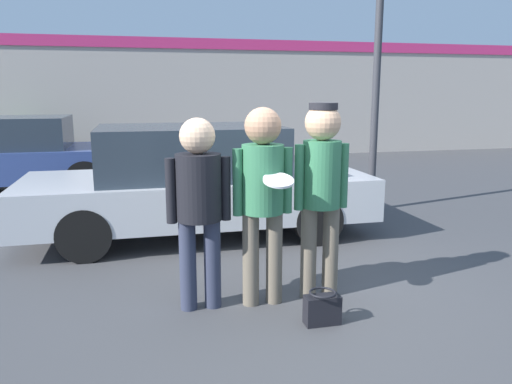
{
  "coord_description": "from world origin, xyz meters",
  "views": [
    {
      "loc": [
        -1.43,
        -4.17,
        1.92
      ],
      "look_at": [
        -0.36,
        0.29,
        1.0
      ],
      "focal_mm": 35.0,
      "sensor_mm": 36.0,
      "label": 1
    }
  ],
  "objects_px": {
    "street_lamp": "(391,14)",
    "handbag": "(322,308)",
    "parked_car_near": "(196,182)",
    "parked_car_far": "(4,155)",
    "person_right": "(321,181)",
    "person_left": "(199,196)",
    "person_middle_with_frisbee": "(263,188)",
    "shrub": "(31,145)"
  },
  "relations": [
    {
      "from": "parked_car_near",
      "to": "street_lamp",
      "type": "bearing_deg",
      "value": 13.56
    },
    {
      "from": "parked_car_near",
      "to": "parked_car_far",
      "type": "distance_m",
      "value": 4.82
    },
    {
      "from": "person_middle_with_frisbee",
      "to": "shrub",
      "type": "bearing_deg",
      "value": 110.96
    },
    {
      "from": "person_middle_with_frisbee",
      "to": "parked_car_far",
      "type": "xyz_separation_m",
      "value": [
        -3.52,
        6.02,
        -0.34
      ]
    },
    {
      "from": "person_left",
      "to": "parked_car_far",
      "type": "xyz_separation_m",
      "value": [
        -2.95,
        5.99,
        -0.28
      ]
    },
    {
      "from": "person_right",
      "to": "parked_car_far",
      "type": "xyz_separation_m",
      "value": [
        -4.08,
        5.98,
        -0.37
      ]
    },
    {
      "from": "handbag",
      "to": "person_middle_with_frisbee",
      "type": "bearing_deg",
      "value": 125.9
    },
    {
      "from": "handbag",
      "to": "shrub",
      "type": "bearing_deg",
      "value": 111.82
    },
    {
      "from": "person_right",
      "to": "handbag",
      "type": "bearing_deg",
      "value": -107.72
    },
    {
      "from": "person_left",
      "to": "shrub",
      "type": "relative_size",
      "value": 1.51
    },
    {
      "from": "parked_car_near",
      "to": "shrub",
      "type": "height_order",
      "value": "parked_car_near"
    },
    {
      "from": "parked_car_near",
      "to": "street_lamp",
      "type": "relative_size",
      "value": 0.91
    },
    {
      "from": "person_middle_with_frisbee",
      "to": "street_lamp",
      "type": "xyz_separation_m",
      "value": [
        2.84,
        3.18,
        2.01
      ]
    },
    {
      "from": "person_left",
      "to": "person_right",
      "type": "relative_size",
      "value": 0.94
    },
    {
      "from": "street_lamp",
      "to": "handbag",
      "type": "distance_m",
      "value": 5.35
    },
    {
      "from": "person_middle_with_frisbee",
      "to": "street_lamp",
      "type": "bearing_deg",
      "value": 48.25
    },
    {
      "from": "parked_car_far",
      "to": "street_lamp",
      "type": "height_order",
      "value": "street_lamp"
    },
    {
      "from": "parked_car_far",
      "to": "handbag",
      "type": "bearing_deg",
      "value": -59.24
    },
    {
      "from": "parked_car_far",
      "to": "handbag",
      "type": "height_order",
      "value": "parked_car_far"
    },
    {
      "from": "shrub",
      "to": "handbag",
      "type": "relative_size",
      "value": 3.76
    },
    {
      "from": "person_left",
      "to": "person_right",
      "type": "distance_m",
      "value": 1.14
    },
    {
      "from": "person_right",
      "to": "parked_car_far",
      "type": "height_order",
      "value": "person_right"
    },
    {
      "from": "person_left",
      "to": "parked_car_far",
      "type": "bearing_deg",
      "value": 116.22
    },
    {
      "from": "person_right",
      "to": "street_lamp",
      "type": "xyz_separation_m",
      "value": [
        2.27,
        3.14,
        1.99
      ]
    },
    {
      "from": "shrub",
      "to": "handbag",
      "type": "bearing_deg",
      "value": -68.18
    },
    {
      "from": "street_lamp",
      "to": "parked_car_far",
      "type": "bearing_deg",
      "value": 155.9
    },
    {
      "from": "parked_car_near",
      "to": "handbag",
      "type": "height_order",
      "value": "parked_car_near"
    },
    {
      "from": "parked_car_far",
      "to": "shrub",
      "type": "xyz_separation_m",
      "value": [
        -0.27,
        3.85,
        -0.18
      ]
    },
    {
      "from": "person_middle_with_frisbee",
      "to": "parked_car_near",
      "type": "height_order",
      "value": "person_middle_with_frisbee"
    },
    {
      "from": "person_middle_with_frisbee",
      "to": "street_lamp",
      "type": "height_order",
      "value": "street_lamp"
    },
    {
      "from": "parked_car_near",
      "to": "handbag",
      "type": "distance_m",
      "value": 3.09
    },
    {
      "from": "street_lamp",
      "to": "shrub",
      "type": "xyz_separation_m",
      "value": [
        -6.62,
        6.69,
        -2.54
      ]
    },
    {
      "from": "parked_car_far",
      "to": "shrub",
      "type": "distance_m",
      "value": 3.87
    },
    {
      "from": "person_middle_with_frisbee",
      "to": "handbag",
      "type": "distance_m",
      "value": 1.15
    },
    {
      "from": "person_right",
      "to": "shrub",
      "type": "xyz_separation_m",
      "value": [
        -4.35,
        9.83,
        -0.55
      ]
    },
    {
      "from": "parked_car_near",
      "to": "parked_car_far",
      "type": "height_order",
      "value": "parked_car_near"
    },
    {
      "from": "parked_car_far",
      "to": "street_lamp",
      "type": "relative_size",
      "value": 0.95
    },
    {
      "from": "person_left",
      "to": "shrub",
      "type": "height_order",
      "value": "person_left"
    },
    {
      "from": "person_middle_with_frisbee",
      "to": "shrub",
      "type": "xyz_separation_m",
      "value": [
        -3.78,
        9.87,
        -0.52
      ]
    },
    {
      "from": "person_middle_with_frisbee",
      "to": "person_right",
      "type": "height_order",
      "value": "person_right"
    },
    {
      "from": "person_middle_with_frisbee",
      "to": "person_right",
      "type": "relative_size",
      "value": 0.98
    },
    {
      "from": "person_middle_with_frisbee",
      "to": "parked_car_near",
      "type": "relative_size",
      "value": 0.39
    }
  ]
}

